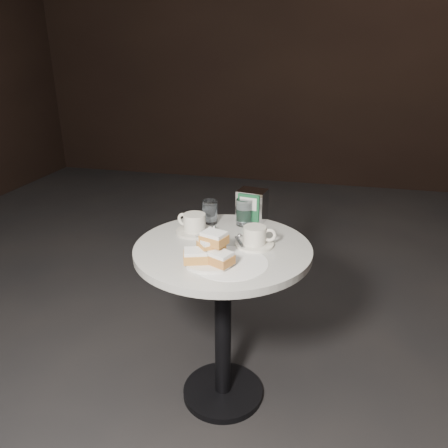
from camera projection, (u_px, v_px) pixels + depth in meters
ground at (223, 394)px, 1.99m from camera, size 7.00×7.00×0.00m
cafe_table at (223, 290)px, 1.79m from camera, size 0.70×0.70×0.74m
sugar_spill at (230, 263)px, 1.58m from camera, size 0.30×0.30×0.00m
beignet_plate at (210, 253)px, 1.56m from camera, size 0.19×0.18×0.11m
coffee_cup_left at (194, 225)px, 1.83m from camera, size 0.20×0.20×0.08m
coffee_cup_right at (255, 237)px, 1.71m from camera, size 0.18×0.18×0.08m
water_glass_left at (210, 212)px, 1.92m from camera, size 0.07×0.07×0.10m
water_glass_right at (244, 212)px, 1.90m from camera, size 0.09×0.09×0.12m
napkin_dispenser at (252, 206)px, 1.94m from camera, size 0.14×0.12×0.14m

